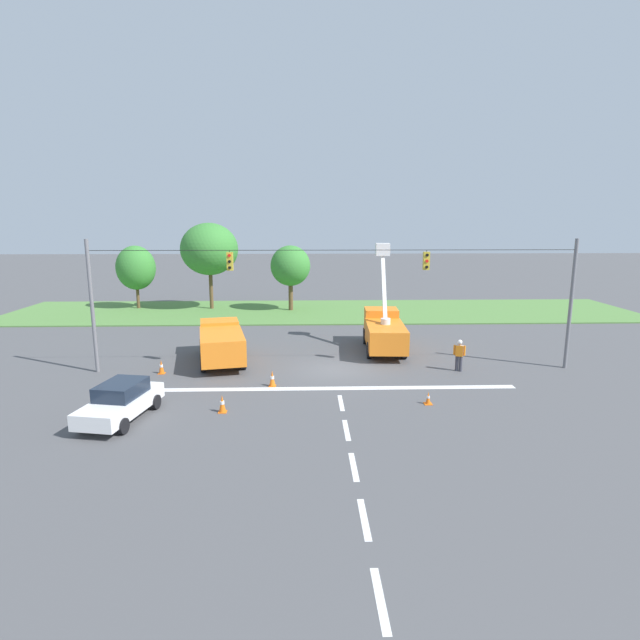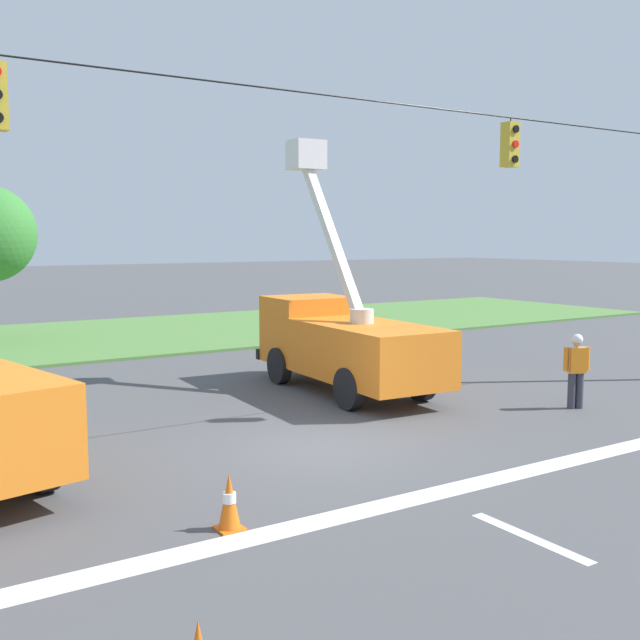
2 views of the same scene
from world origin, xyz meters
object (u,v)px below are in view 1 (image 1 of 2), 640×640
at_px(traffic_cone_mid_left, 272,379).
at_px(traffic_cone_mid_right, 161,367).
at_px(traffic_cone_foreground_left, 222,404).
at_px(sedan_white, 121,401).
at_px(utility_truck_bucket_lift, 384,329).
at_px(utility_truck_support_near, 221,342).
at_px(traffic_cone_foreground_right, 428,398).
at_px(road_worker, 459,353).
at_px(tree_centre, 290,266).
at_px(tree_west, 209,249).
at_px(tree_far_west, 136,268).

xyz_separation_m(traffic_cone_mid_left, traffic_cone_mid_right, (-6.13, 2.28, -0.02)).
bearing_deg(traffic_cone_mid_right, traffic_cone_foreground_left, -53.56).
relative_size(sedan_white, traffic_cone_mid_left, 5.70).
height_order(utility_truck_bucket_lift, utility_truck_support_near, utility_truck_bucket_lift).
distance_m(sedan_white, traffic_cone_foreground_right, 13.27).
distance_m(sedan_white, traffic_cone_mid_left, 7.24).
bearing_deg(utility_truck_support_near, road_worker, -9.47).
relative_size(tree_centre, utility_truck_bucket_lift, 0.89).
height_order(tree_centre, road_worker, tree_centre).
distance_m(tree_west, utility_truck_support_near, 18.72).
xyz_separation_m(tree_centre, road_worker, (9.74, -18.98, -3.12)).
relative_size(traffic_cone_foreground_left, traffic_cone_mid_right, 1.01).
bearing_deg(tree_centre, sedan_white, -104.10).
bearing_deg(utility_truck_bucket_lift, traffic_cone_mid_right, -159.97).
height_order(tree_centre, traffic_cone_mid_left, tree_centre).
height_order(road_worker, traffic_cone_foreground_right, road_worker).
distance_m(utility_truck_support_near, road_worker, 13.51).
xyz_separation_m(utility_truck_bucket_lift, traffic_cone_mid_right, (-12.79, -4.66, -1.02)).
bearing_deg(traffic_cone_foreground_left, road_worker, 25.30).
relative_size(tree_centre, road_worker, 3.37).
height_order(tree_west, traffic_cone_mid_left, tree_west).
relative_size(utility_truck_bucket_lift, traffic_cone_mid_left, 8.37).
bearing_deg(tree_centre, traffic_cone_mid_left, -90.93).
bearing_deg(tree_far_west, utility_truck_bucket_lift, -37.31).
bearing_deg(traffic_cone_mid_right, tree_far_west, 111.01).
xyz_separation_m(tree_far_west, utility_truck_support_near, (10.72, -18.15, -2.66)).
distance_m(tree_centre, traffic_cone_mid_left, 21.58).
bearing_deg(tree_far_west, sedan_white, -73.41).
height_order(utility_truck_bucket_lift, traffic_cone_mid_left, utility_truck_bucket_lift).
xyz_separation_m(tree_centre, sedan_white, (-6.35, -25.28, -3.34)).
xyz_separation_m(tree_west, traffic_cone_foreground_left, (5.13, -25.70, -5.20)).
height_order(tree_centre, utility_truck_support_near, tree_centre).
relative_size(traffic_cone_mid_left, traffic_cone_mid_right, 1.04).
distance_m(tree_far_west, tree_centre, 14.37).
relative_size(traffic_cone_foreground_right, traffic_cone_mid_right, 0.76).
distance_m(traffic_cone_foreground_left, traffic_cone_mid_right, 7.07).
relative_size(utility_truck_bucket_lift, road_worker, 3.78).
distance_m(tree_far_west, traffic_cone_foreground_right, 33.20).
xyz_separation_m(utility_truck_bucket_lift, utility_truck_support_near, (-9.89, -2.44, -0.19)).
bearing_deg(tree_centre, traffic_cone_foreground_left, -95.28).
relative_size(tree_centre, utility_truck_support_near, 0.91).
xyz_separation_m(tree_far_west, traffic_cone_foreground_left, (12.02, -26.05, -3.48)).
distance_m(tree_centre, traffic_cone_mid_right, 20.40).
xyz_separation_m(sedan_white, traffic_cone_foreground_left, (4.07, 0.62, -0.40)).
xyz_separation_m(traffic_cone_foreground_right, traffic_cone_mid_left, (-7.19, 2.70, 0.12)).
distance_m(utility_truck_support_near, traffic_cone_mid_left, 5.60).
bearing_deg(sedan_white, traffic_cone_foreground_right, 5.75).
xyz_separation_m(traffic_cone_foreground_left, traffic_cone_foreground_right, (9.12, 0.71, -0.11)).
height_order(tree_west, traffic_cone_mid_right, tree_west).
xyz_separation_m(traffic_cone_foreground_left, traffic_cone_mid_right, (-4.20, 5.68, -0.01)).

